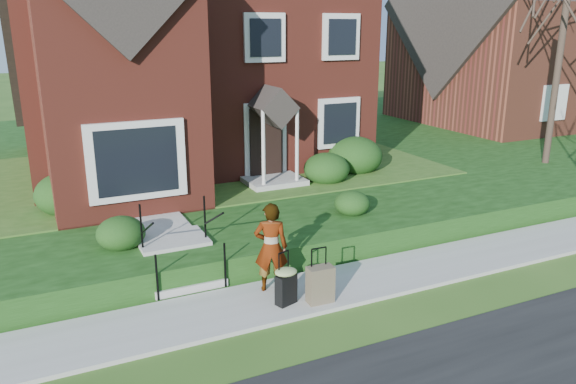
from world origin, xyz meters
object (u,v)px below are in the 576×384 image
front_steps (178,255)px  woman (271,247)px  suitcase_olive (320,284)px  suitcase_black (286,284)px

front_steps → woman: woman is taller
suitcase_olive → front_steps: bearing=133.1°
front_steps → suitcase_black: (1.41, -2.12, -0.01)m
woman → suitcase_olive: woman is taller
front_steps → suitcase_olive: (2.00, -2.32, -0.05)m
suitcase_black → suitcase_olive: bearing=-37.0°
front_steps → woman: 2.09m
suitcase_black → woman: bearing=72.7°
front_steps → suitcase_black: front_steps is taller
front_steps → suitcase_black: size_ratio=2.01×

